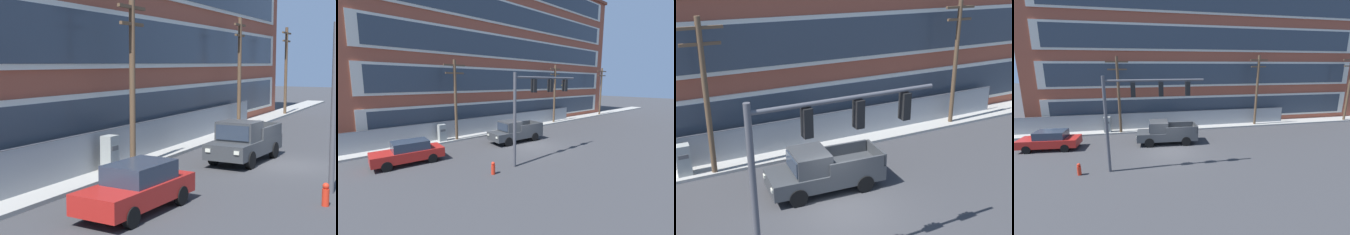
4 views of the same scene
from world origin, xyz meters
TOP-DOWN VIEW (x-y plane):
  - ground_plane at (0.00, 0.00)m, footprint 160.00×160.00m
  - sidewalk_building_side at (0.00, 6.52)m, footprint 80.00×2.03m
  - chain_link_fence at (-1.23, 6.75)m, footprint 31.29×0.06m
  - pickup_truck_dark_grey at (-0.13, 2.05)m, footprint 5.32×2.29m
  - sedan_red at (-9.55, 2.36)m, footprint 4.69×2.04m
  - utility_pole_near_corner at (-4.21, 5.75)m, footprint 2.10×0.26m
  - utility_pole_midblock at (10.56, 6.05)m, footprint 2.02×0.26m
  - utility_pole_far_east at (22.46, 5.85)m, footprint 2.69×0.26m
  - electrical_cabinet at (-5.52, 6.07)m, footprint 0.66×0.54m
  - fire_hydrant at (-6.20, -2.80)m, footprint 0.24×0.24m

SIDE VIEW (x-z plane):
  - ground_plane at x=0.00m, z-range 0.00..0.00m
  - sidewalk_building_side at x=0.00m, z-range 0.00..0.16m
  - fire_hydrant at x=-6.20m, z-range -0.01..0.77m
  - sedan_red at x=-9.55m, z-range 0.02..1.58m
  - electrical_cabinet at x=-5.52m, z-range 0.00..1.68m
  - chain_link_fence at x=-1.23m, z-range 0.02..1.84m
  - pickup_truck_dark_grey at x=-0.13m, z-range -0.05..1.95m
  - utility_pole_near_corner at x=-4.21m, z-range 0.38..7.92m
  - utility_pole_midblock at x=10.56m, z-range 0.37..8.13m
  - utility_pole_far_east at x=22.46m, z-range 0.48..8.30m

